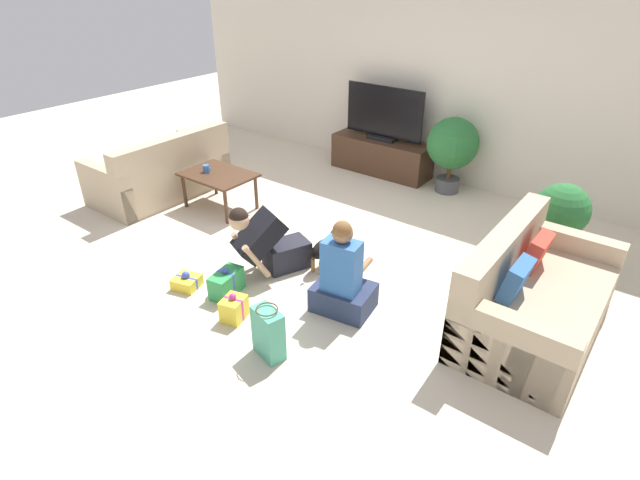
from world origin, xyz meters
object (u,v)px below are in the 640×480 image
at_px(sofa_right, 532,298).
at_px(gift_box_b, 187,282).
at_px(person_sitting, 343,280).
at_px(gift_box_c, 234,309).
at_px(person_kneeling, 268,242).
at_px(gift_box_a, 226,283).
at_px(tv, 384,116).
at_px(potted_plant_corner_right, 561,213).
at_px(gift_bag_a, 268,333).
at_px(dog, 327,246).
at_px(mug, 206,168).
at_px(potted_plant_back_right, 452,146).
at_px(coffee_table, 219,178).
at_px(tv_console, 381,156).
at_px(sofa_left, 162,173).

xyz_separation_m(sofa_right, gift_box_b, (-2.80, -1.38, -0.24)).
xyz_separation_m(sofa_right, person_sitting, (-1.40, -0.76, 0.02)).
xyz_separation_m(gift_box_b, gift_box_c, (0.72, -0.06, 0.05)).
height_order(person_kneeling, gift_box_a, person_kneeling).
distance_m(sofa_right, tv, 3.73).
height_order(potted_plant_corner_right, gift_bag_a, potted_plant_corner_right).
bearing_deg(sofa_right, gift_bag_a, 136.33).
relative_size(person_kneeling, gift_box_b, 2.88).
height_order(dog, mug, mug).
bearing_deg(gift_box_c, potted_plant_back_right, 85.48).
xyz_separation_m(sofa_right, gift_box_a, (-2.41, -1.22, -0.18)).
relative_size(coffee_table, tv_console, 0.60).
xyz_separation_m(potted_plant_corner_right, person_kneeling, (-2.20, -1.90, -0.24)).
bearing_deg(sofa_left, tv, 142.29).
distance_m(potted_plant_corner_right, potted_plant_back_right, 1.95).
height_order(gift_box_c, mug, mug).
bearing_deg(potted_plant_back_right, gift_box_a, -100.14).
bearing_deg(gift_box_c, sofa_left, 154.03).
height_order(potted_plant_back_right, gift_bag_a, potted_plant_back_right).
height_order(coffee_table, gift_box_c, coffee_table).
bearing_deg(gift_box_a, gift_box_c, -34.27).
xyz_separation_m(tv_console, dog, (0.92, -2.57, -0.01)).
height_order(tv, dog, tv).
bearing_deg(tv, potted_plant_back_right, -2.64).
relative_size(gift_box_b, gift_box_c, 1.07).
bearing_deg(tv_console, potted_plant_corner_right, -22.12).
bearing_deg(mug, gift_box_b, -48.81).
height_order(tv, gift_box_b, tv).
height_order(sofa_left, mug, sofa_left).
relative_size(tv_console, potted_plant_corner_right, 1.68).
bearing_deg(person_sitting, person_kneeling, -13.19).
bearing_deg(tv, person_sitting, -64.47).
relative_size(person_kneeling, gift_box_c, 3.07).
bearing_deg(mug, gift_box_a, -37.29).
bearing_deg(tv, gift_box_c, -78.12).
bearing_deg(potted_plant_corner_right, gift_box_a, -132.99).
distance_m(potted_plant_corner_right, person_sitting, 2.35).
relative_size(sofa_right, person_kneeling, 2.09).
bearing_deg(mug, gift_box_c, -36.78).
bearing_deg(tv_console, gift_box_c, -78.12).
bearing_deg(person_sitting, tv, -73.44).
xyz_separation_m(coffee_table, dog, (1.90, -0.29, -0.18)).
height_order(potted_plant_back_right, gift_box_c, potted_plant_back_right).
bearing_deg(tv, coffee_table, -113.22).
bearing_deg(gift_box_a, sofa_left, 155.31).
distance_m(person_kneeling, gift_bag_a, 1.23).
relative_size(tv_console, tv, 1.22).
distance_m(potted_plant_back_right, gift_box_b, 3.83).
bearing_deg(gift_bag_a, person_sitting, 81.47).
bearing_deg(dog, gift_box_b, 52.67).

